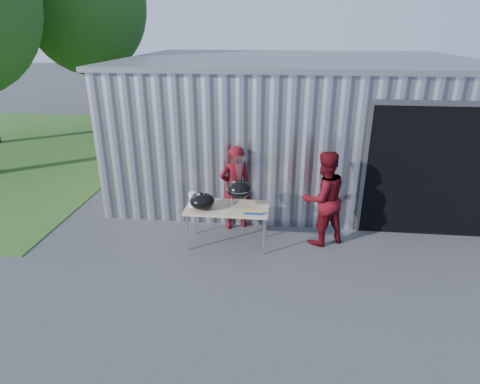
# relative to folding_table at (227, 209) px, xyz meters

# --- Properties ---
(ground) EXTENTS (80.00, 80.00, 0.00)m
(ground) POSITION_rel_folding_table_xyz_m (0.44, -0.88, -0.71)
(ground) COLOR #3E3E40
(building) EXTENTS (8.20, 6.20, 3.10)m
(building) POSITION_rel_folding_table_xyz_m (1.35, 3.70, 0.83)
(building) COLOR silver
(building) RESTS_ON ground
(tree_far) EXTENTS (4.21, 4.21, 6.97)m
(tree_far) POSITION_rel_folding_table_xyz_m (-6.06, 8.12, 3.83)
(tree_far) COLOR #442D19
(tree_far) RESTS_ON ground
(folding_table) EXTENTS (1.50, 0.75, 0.75)m
(folding_table) POSITION_rel_folding_table_xyz_m (0.00, 0.00, 0.00)
(folding_table) COLOR tan
(folding_table) RESTS_ON ground
(kettle_grill) EXTENTS (0.45, 0.45, 0.94)m
(kettle_grill) POSITION_rel_folding_table_xyz_m (0.21, 0.04, 0.46)
(kettle_grill) COLOR black
(kettle_grill) RESTS_ON folding_table
(grill_lid) EXTENTS (0.44, 0.44, 0.32)m
(grill_lid) POSITION_rel_folding_table_xyz_m (-0.44, -0.10, 0.18)
(grill_lid) COLOR black
(grill_lid) RESTS_ON folding_table
(paper_towels) EXTENTS (0.12, 0.12, 0.28)m
(paper_towels) POSITION_rel_folding_table_xyz_m (-0.63, -0.05, 0.18)
(paper_towels) COLOR white
(paper_towels) RESTS_ON folding_table
(white_tub) EXTENTS (0.20, 0.15, 0.10)m
(white_tub) POSITION_rel_folding_table_xyz_m (-0.55, 0.22, 0.09)
(white_tub) COLOR white
(white_tub) RESTS_ON folding_table
(foil_box) EXTENTS (0.32, 0.05, 0.06)m
(foil_box) POSITION_rel_folding_table_xyz_m (0.49, -0.25, 0.07)
(foil_box) COLOR #172897
(foil_box) RESTS_ON folding_table
(person_cook) EXTENTS (0.73, 0.62, 1.71)m
(person_cook) POSITION_rel_folding_table_xyz_m (0.07, 0.70, 0.14)
(person_cook) COLOR #560A11
(person_cook) RESTS_ON ground
(person_bystander) EXTENTS (1.08, 1.00, 1.78)m
(person_bystander) POSITION_rel_folding_table_xyz_m (1.73, 0.26, 0.18)
(person_bystander) COLOR #560A11
(person_bystander) RESTS_ON ground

